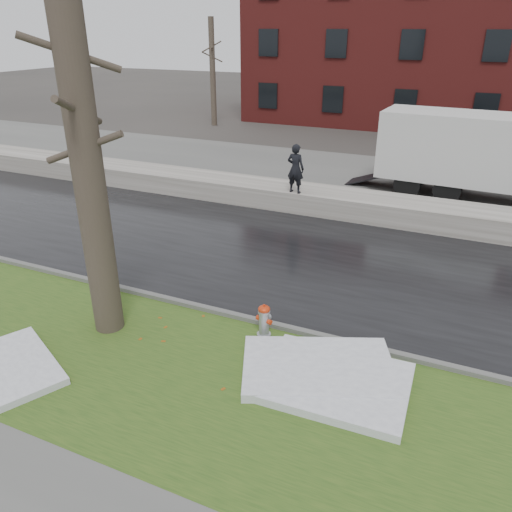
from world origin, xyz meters
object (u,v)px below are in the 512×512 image
at_px(fire_hydrant, 264,319).
at_px(box_truck, 477,156).
at_px(worker, 296,169).
at_px(tree, 85,152).

xyz_separation_m(fire_hydrant, box_truck, (3.44, 11.67, 1.21)).
relative_size(box_truck, worker, 5.67).
distance_m(fire_hydrant, tree, 4.78).
xyz_separation_m(fire_hydrant, tree, (-3.19, -1.03, 3.40)).
relative_size(tree, worker, 4.53).
height_order(fire_hydrant, tree, tree).
bearing_deg(fire_hydrant, box_truck, 86.84).
bearing_deg(worker, box_truck, -136.20).
bearing_deg(box_truck, fire_hydrant, -102.66).
bearing_deg(tree, fire_hydrant, 17.90).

